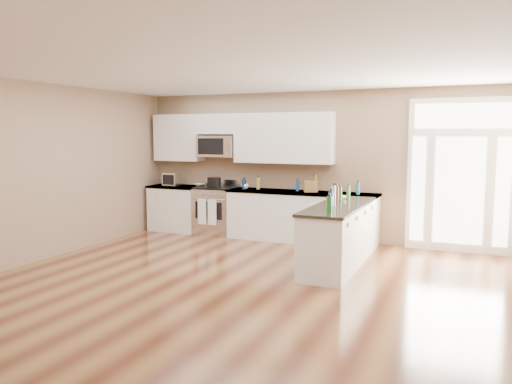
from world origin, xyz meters
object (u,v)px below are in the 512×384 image
Objects in this scene: peninsula_cabinet at (339,238)px; stockpot at (214,182)px; kitchen_range at (216,210)px; toaster_oven at (172,179)px.

peninsula_cabinet is 8.38× the size of stockpot.
kitchen_range is 3.90× the size of stockpot.
kitchen_range is (-2.87, 1.45, 0.04)m from peninsula_cabinet.
kitchen_range is 1.17m from toaster_oven.
toaster_oven is at bearing -177.10° from kitchen_range.
kitchen_range is at bearing 2.32° from toaster_oven.
kitchen_range is 0.58m from stockpot.
stockpot is at bearing -2.18° from toaster_oven.
kitchen_range reaches higher than peninsula_cabinet.
stockpot is at bearing 154.45° from peninsula_cabinet.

